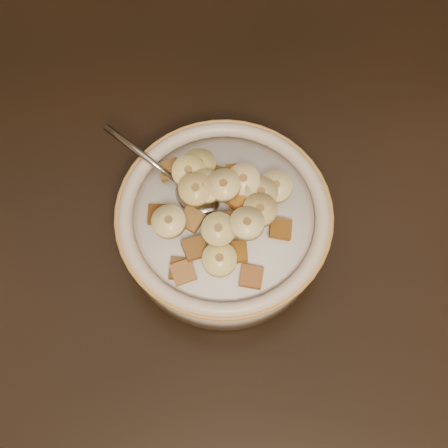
{
  "coord_description": "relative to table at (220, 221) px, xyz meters",
  "views": [
    {
      "loc": [
        -0.03,
        -0.26,
        1.34
      ],
      "look_at": [
        0.0,
        -0.03,
        0.78
      ],
      "focal_mm": 50.0,
      "sensor_mm": 36.0,
      "label": 1
    }
  ],
  "objects": [
    {
      "name": "cereal_square_2",
      "position": [
        0.03,
        -0.01,
        0.08
      ],
      "size": [
        0.03,
        0.03,
        0.01
      ],
      "primitive_type": "cube",
      "rotation": [
        -0.2,
        0.08,
        0.7
      ],
      "color": "brown",
      "rests_on": "milk"
    },
    {
      "name": "banana_slice_2",
      "position": [
        -0.02,
        -0.01,
        0.1
      ],
      "size": [
        0.04,
        0.04,
        0.01
      ],
      "primitive_type": "cylinder",
      "rotation": [
        -0.04,
        -0.04,
        2.15
      ],
      "color": "#E1CA73",
      "rests_on": "milk"
    },
    {
      "name": "floor",
      "position": [
        0.0,
        0.0,
        -0.78
      ],
      "size": [
        4.0,
        4.5,
        0.1
      ],
      "primitive_type": "cube",
      "color": "#422816",
      "rests_on": "ground"
    },
    {
      "name": "banana_slice_7",
      "position": [
        -0.01,
        -0.01,
        0.1
      ],
      "size": [
        0.04,
        0.04,
        0.01
      ],
      "primitive_type": "cylinder",
      "rotation": [
        0.06,
        0.08,
        0.16
      ],
      "color": "#F3D492",
      "rests_on": "milk"
    },
    {
      "name": "banana_slice_0",
      "position": [
        -0.01,
        -0.05,
        0.09
      ],
      "size": [
        0.04,
        0.04,
        0.01
      ],
      "primitive_type": "cylinder",
      "rotation": [
        0.1,
        -0.01,
        0.68
      ],
      "color": "#CCC186",
      "rests_on": "milk"
    },
    {
      "name": "cereal_square_6",
      "position": [
        0.02,
        -0.01,
        0.09
      ],
      "size": [
        0.03,
        0.03,
        0.01
      ],
      "primitive_type": "cube",
      "rotation": [
        0.22,
        0.04,
        0.71
      ],
      "color": "brown",
      "rests_on": "milk"
    },
    {
      "name": "cereal_square_10",
      "position": [
        -0.04,
        -0.08,
        0.07
      ],
      "size": [
        0.02,
        0.02,
        0.01
      ],
      "primitive_type": "cube",
      "rotation": [
        0.2,
        -0.09,
        0.22
      ],
      "color": "olive",
      "rests_on": "milk"
    },
    {
      "name": "milk",
      "position": [
        0.0,
        -0.03,
        0.07
      ],
      "size": [
        0.16,
        0.16,
        0.0
      ],
      "primitive_type": "cylinder",
      "color": "silver",
      "rests_on": "cereal_bowl"
    },
    {
      "name": "cereal_square_19",
      "position": [
        0.02,
        0.01,
        0.08
      ],
      "size": [
        0.02,
        0.02,
        0.01
      ],
      "primitive_type": "cube",
      "rotation": [
        0.05,
        -0.05,
        2.87
      ],
      "color": "brown",
      "rests_on": "milk"
    },
    {
      "name": "cereal_square_11",
      "position": [
        0.04,
        -0.01,
        0.08
      ],
      "size": [
        0.03,
        0.03,
        0.01
      ],
      "primitive_type": "cube",
      "rotation": [
        0.06,
        0.14,
        0.79
      ],
      "color": "#976431",
      "rests_on": "milk"
    },
    {
      "name": "cereal_square_3",
      "position": [
        -0.0,
        0.01,
        0.08
      ],
      "size": [
        0.02,
        0.02,
        0.01
      ],
      "primitive_type": "cube",
      "rotation": [
        0.1,
        0.17,
        1.47
      ],
      "color": "brown",
      "rests_on": "milk"
    },
    {
      "name": "cereal_square_4",
      "position": [
        -0.05,
        0.03,
        0.08
      ],
      "size": [
        0.02,
        0.02,
        0.01
      ],
      "primitive_type": "cube",
      "rotation": [
        -0.17,
        0.09,
        1.73
      ],
      "color": "brown",
      "rests_on": "milk"
    },
    {
      "name": "banana_slice_12",
      "position": [
        0.02,
        -0.0,
        0.09
      ],
      "size": [
        0.04,
        0.04,
        0.02
      ],
      "primitive_type": "cylinder",
      "rotation": [
        -0.07,
        -0.14,
        1.41
      ],
      "color": "#FFE59A",
      "rests_on": "milk"
    },
    {
      "name": "cereal_square_15",
      "position": [
        0.03,
        -0.02,
        0.09
      ],
      "size": [
        0.03,
        0.03,
        0.01
      ],
      "primitive_type": "cube",
      "rotation": [
        0.01,
        0.15,
        1.93
      ],
      "color": "#9D6A21",
      "rests_on": "milk"
    },
    {
      "name": "chair",
      "position": [
        -0.08,
        0.52,
        -0.26
      ],
      "size": [
        0.55,
        0.55,
        0.94
      ],
      "primitive_type": "cube",
      "rotation": [
        0.0,
        0.0,
        -0.41
      ],
      "color": "#362015",
      "rests_on": "floor"
    },
    {
      "name": "banana_slice_1",
      "position": [
        0.05,
        -0.01,
        0.09
      ],
      "size": [
        0.03,
        0.03,
        0.01
      ],
      "primitive_type": "cylinder",
      "rotation": [
        -0.08,
        -0.08,
        1.62
      ],
      "color": "beige",
      "rests_on": "milk"
    },
    {
      "name": "cereal_square_1",
      "position": [
        -0.06,
        -0.02,
        0.07
      ],
      "size": [
        0.02,
        0.02,
        0.01
      ],
      "primitive_type": "cube",
      "rotation": [
        0.19,
        -0.01,
        3.03
      ],
      "color": "brown",
      "rests_on": "milk"
    },
    {
      "name": "banana_slice_5",
      "position": [
        -0.05,
        -0.04,
        0.09
      ],
      "size": [
        0.04,
        0.04,
        0.01
      ],
      "primitive_type": "cylinder",
      "rotation": [
        -0.1,
        0.05,
        1.71
      ],
      "color": "#EAE093",
      "rests_on": "milk"
    },
    {
      "name": "cereal_square_8",
      "position": [
        0.02,
        -0.09,
        0.07
      ],
      "size": [
        0.03,
        0.02,
        0.01
      ],
      "primitive_type": "cube",
      "rotation": [
        -0.01,
        -0.06,
        2.86
      ],
      "color": "brown",
      "rests_on": "milk"
    },
    {
      "name": "banana_slice_4",
      "position": [
        0.03,
        -0.03,
        0.1
      ],
      "size": [
        0.03,
        0.03,
        0.01
      ],
      "primitive_type": "cylinder",
      "rotation": [
        0.05,
        0.04,
        1.57
      ],
      "color": "#D4B977",
      "rests_on": "milk"
    },
    {
      "name": "cereal_square_18",
      "position": [
        -0.0,
        0.01,
        0.08
      ],
      "size": [
        0.03,
        0.03,
        0.01
      ],
      "primitive_type": "cube",
      "rotation": [
        0.15,
        0.17,
        2.65
      ],
      "color": "olive",
      "rests_on": "milk"
    },
    {
      "name": "cereal_square_7",
      "position": [
        -0.03,
        -0.06,
        0.08
      ],
      "size": [
        0.02,
        0.02,
        0.01
      ],
      "primitive_type": "cube",
      "rotation": [
        0.07,
        0.06,
        1.83
      ],
      "color": "brown",
      "rests_on": "milk"
    },
    {
      "name": "cereal_square_20",
      "position": [
        0.0,
        -0.04,
        0.09
      ],
      "size": [
        0.02,
        0.02,
        0.01
      ],
      "primitive_type": "cube",
      "rotation": [
        0.02,
        0.09,
        1.71
      ],
      "color": "brown",
      "rests_on": "milk"
    },
    {
      "name": "cereal_square_21",
      "position": [
        0.05,
        -0.05,
        0.08
      ],
      "size": [
        0.02,
        0.02,
        0.01
      ],
      "primitive_type": "cube",
      "rotation": [
        0.14,
        0.12,
        1.35
      ],
      "color": "brown",
      "rests_on": "milk"
    },
    {
      "name": "cereal_square_16",
      "position": [
        0.02,
        -0.02,
        0.09
      ],
      "size": [
        0.03,
        0.03,
        0.01
      ],
      "primitive_type": "cube",
      "rotation": [
        0.12,
        0.14,
        2.2
      ],
      "color": "brown",
      "rests_on": "milk"
    },
    {
      "name": "cereal_square_14",
      "position": [
        0.02,
        -0.01,
        0.09
      ],
      "size": [
        0.02,
        0.02,
        0.01
      ],
      "primitive_type": "cube",
      "rotation": [
        0.11,
        -0.02,
        2.89
      ],
      "color": "brown",
      "rests_on": "milk"
    },
    {
      "name": "table",
      "position": [
        0.0,
        0.0,
        0.0
      ],
      "size": [
        1.4,
        0.9,
        0.04
      ],
      "primitive_type": "cube",
      "rotation": [
        0.0,
        0.0,
        0.0
      ],
      "color": "black",
      "rests_on": "floor"
    },
    {
      "name": "cereal_square_9",
      "position": [
        -0.04,
        -0.07,
        0.07
      ],
      "size": [
        0.02,
        0.02,
        0.01
      ],
      "primitive_type": "cube",
      "rotation": [
        0.07,
        0.01,
        1.37
      ],
      "color": "brown",
      "rests_on": "milk"
    },
    {
      "name": "banana_slice_11",
      "position": [
        0.02,
        -0.05,
        0.1
      ],
      "size": [
        0.03,
        0.03,
        0.01
      ],
      "primitive_type": "cylinder",
      "rotation": [
        0.13,
        -0.01,
        3.1
      ],
      "color": "#FFEFA8",
      "rests_on": "milk"
    },
    {
      "name": "spoon",
      "position": [
        -0.02,
        -0.0,
        0.07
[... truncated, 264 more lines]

